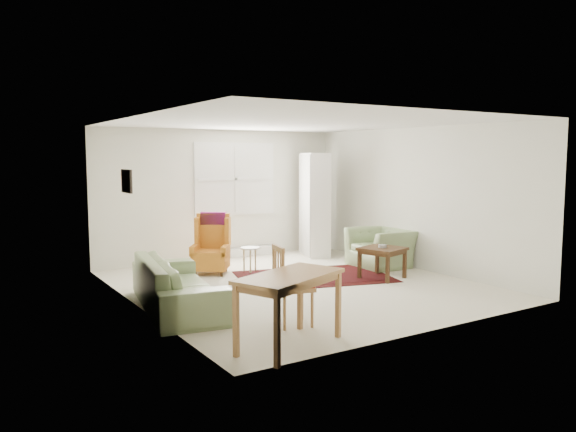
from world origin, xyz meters
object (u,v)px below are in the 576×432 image
sofa (178,274)px  wingback_chair (211,244)px  desk (290,311)px  armchair (381,244)px  cabinet (315,205)px  desk_chair (294,285)px  stool (250,259)px  coffee_table (382,263)px

sofa → wingback_chair: bearing=-25.9°
wingback_chair → desk: size_ratio=0.85×
sofa → desk: size_ratio=1.85×
armchair → cabinet: cabinet is taller
wingback_chair → desk_chair: bearing=-61.3°
stool → sofa: bearing=-140.7°
sofa → desk_chair: size_ratio=2.37×
sofa → stool: sofa is taller
wingback_chair → cabinet: bearing=47.6°
coffee_table → stool: coffee_table is taller
coffee_table → stool: bearing=134.6°
sofa → desk_chair: 1.67m
coffee_table → desk_chair: (-2.61, -1.38, 0.22)m
sofa → coffee_table: sofa is taller
wingback_chair → stool: bearing=15.8°
coffee_table → stool: size_ratio=1.44×
cabinet → desk: cabinet is taller
sofa → coffee_table: 3.50m
desk → cabinet: bearing=52.3°
stool → coffee_table: bearing=-45.4°
armchair → desk: (-3.74, -2.81, -0.02)m
desk_chair → wingback_chair: bearing=6.3°
armchair → desk: 4.68m
coffee_table → cabinet: size_ratio=0.31×
stool → cabinet: bearing=21.8°
sofa → wingback_chair: (1.28, 1.79, 0.06)m
armchair → desk_chair: desk_chair is taller
wingback_chair → desk_chair: wingback_chair is taller
wingback_chair → cabinet: (2.52, 0.53, 0.51)m
coffee_table → sofa: bearing=179.3°
sofa → stool: bearing=-41.0°
sofa → coffee_table: size_ratio=3.58×
coffee_table → desk: size_ratio=0.52×
armchair → coffee_table: size_ratio=1.66×
stool → desk_chair: bearing=-109.0°
stool → desk_chair: 3.17m
stool → desk_chair: (-1.03, -2.99, 0.26)m
coffee_table → wingback_chair: bearing=140.3°
sofa → stool: (1.91, 1.56, -0.24)m
coffee_table → desk: (-3.06, -2.00, 0.13)m
desk → wingback_chair: bearing=77.6°
wingback_chair → armchair: bearing=16.1°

